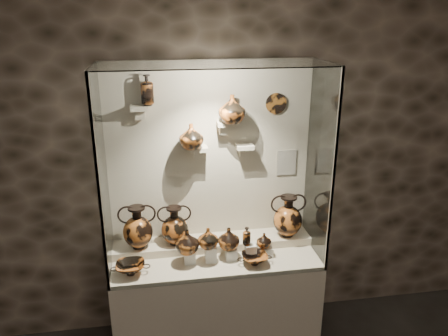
# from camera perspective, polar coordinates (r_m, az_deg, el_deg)

# --- Properties ---
(wall_back) EXTENTS (5.00, 0.02, 3.20)m
(wall_back) POSITION_cam_1_polar(r_m,az_deg,el_deg) (3.66, -1.87, 1.48)
(wall_back) COLOR #2C251B
(wall_back) RESTS_ON ground
(plinth) EXTENTS (1.70, 0.60, 0.80)m
(plinth) POSITION_cam_1_polar(r_m,az_deg,el_deg) (3.93, -1.04, -16.88)
(plinth) COLOR beige
(plinth) RESTS_ON floor
(front_tier) EXTENTS (1.68, 0.58, 0.03)m
(front_tier) POSITION_cam_1_polar(r_m,az_deg,el_deg) (3.70, -1.08, -11.71)
(front_tier) COLOR beige
(front_tier) RESTS_ON plinth
(rear_tier) EXTENTS (1.70, 0.25, 0.10)m
(rear_tier) POSITION_cam_1_polar(r_m,az_deg,el_deg) (3.83, -1.46, -9.92)
(rear_tier) COLOR beige
(rear_tier) RESTS_ON plinth
(back_panel) EXTENTS (1.70, 0.03, 1.60)m
(back_panel) POSITION_cam_1_polar(r_m,az_deg,el_deg) (3.65, -1.86, 1.46)
(back_panel) COLOR beige
(back_panel) RESTS_ON plinth
(glass_front) EXTENTS (1.70, 0.01, 1.60)m
(glass_front) POSITION_cam_1_polar(r_m,az_deg,el_deg) (3.08, -0.38, -2.05)
(glass_front) COLOR white
(glass_front) RESTS_ON plinth
(glass_left) EXTENTS (0.01, 0.60, 1.60)m
(glass_left) POSITION_cam_1_polar(r_m,az_deg,el_deg) (3.35, -15.62, -0.98)
(glass_left) COLOR white
(glass_left) RESTS_ON plinth
(glass_right) EXTENTS (0.01, 0.60, 1.60)m
(glass_right) POSITION_cam_1_polar(r_m,az_deg,el_deg) (3.57, 12.41, 0.55)
(glass_right) COLOR white
(glass_right) RESTS_ON plinth
(glass_top) EXTENTS (1.70, 0.60, 0.01)m
(glass_top) POSITION_cam_1_polar(r_m,az_deg,el_deg) (3.18, -1.26, 13.43)
(glass_top) COLOR white
(glass_top) RESTS_ON back_panel
(frame_post_left) EXTENTS (0.02, 0.02, 1.60)m
(frame_post_left) POSITION_cam_1_polar(r_m,az_deg,el_deg) (3.08, -16.02, -2.86)
(frame_post_left) COLOR gray
(frame_post_left) RESTS_ON plinth
(frame_post_right) EXTENTS (0.02, 0.02, 1.60)m
(frame_post_right) POSITION_cam_1_polar(r_m,az_deg,el_deg) (3.32, 14.10, -1.08)
(frame_post_right) COLOR gray
(frame_post_right) RESTS_ON plinth
(pedestal_a) EXTENTS (0.09, 0.09, 0.10)m
(pedestal_a) POSITION_cam_1_polar(r_m,az_deg,el_deg) (3.60, -4.50, -11.50)
(pedestal_a) COLOR silver
(pedestal_a) RESTS_ON front_tier
(pedestal_b) EXTENTS (0.09, 0.09, 0.13)m
(pedestal_b) POSITION_cam_1_polar(r_m,az_deg,el_deg) (3.61, -1.77, -11.10)
(pedestal_b) COLOR silver
(pedestal_b) RESTS_ON front_tier
(pedestal_c) EXTENTS (0.09, 0.09, 0.09)m
(pedestal_c) POSITION_cam_1_polar(r_m,az_deg,el_deg) (3.64, 0.94, -11.15)
(pedestal_c) COLOR silver
(pedestal_c) RESTS_ON front_tier
(pedestal_d) EXTENTS (0.09, 0.09, 0.12)m
(pedestal_d) POSITION_cam_1_polar(r_m,az_deg,el_deg) (3.66, 3.45, -10.72)
(pedestal_d) COLOR silver
(pedestal_d) RESTS_ON front_tier
(pedestal_e) EXTENTS (0.09, 0.09, 0.08)m
(pedestal_e) POSITION_cam_1_polar(r_m,az_deg,el_deg) (3.70, 5.59, -10.78)
(pedestal_e) COLOR silver
(pedestal_e) RESTS_ON front_tier
(bracket_ul) EXTENTS (0.14, 0.12, 0.04)m
(bracket_ul) POSITION_cam_1_polar(r_m,az_deg,el_deg) (3.44, -10.98, 7.72)
(bracket_ul) COLOR beige
(bracket_ul) RESTS_ON back_panel
(bracket_ca) EXTENTS (0.14, 0.12, 0.04)m
(bracket_ca) POSITION_cam_1_polar(r_m,az_deg,el_deg) (3.54, -3.33, 2.54)
(bracket_ca) COLOR beige
(bracket_ca) RESTS_ON back_panel
(bracket_cb) EXTENTS (0.10, 0.12, 0.04)m
(bracket_cb) POSITION_cam_1_polar(r_m,az_deg,el_deg) (3.51, -0.13, 5.81)
(bracket_cb) COLOR beige
(bracket_cb) RESTS_ON back_panel
(bracket_cc) EXTENTS (0.14, 0.12, 0.04)m
(bracket_cc) POSITION_cam_1_polar(r_m,az_deg,el_deg) (3.60, 2.71, 2.82)
(bracket_cc) COLOR beige
(bracket_cc) RESTS_ON back_panel
(amphora_left) EXTENTS (0.38, 0.38, 0.37)m
(amphora_left) POSITION_cam_1_polar(r_m,az_deg,el_deg) (3.67, -11.21, -7.58)
(amphora_left) COLOR #A95820
(amphora_left) RESTS_ON rear_tier
(amphora_mid) EXTENTS (0.33, 0.33, 0.34)m
(amphora_mid) POSITION_cam_1_polar(r_m,az_deg,el_deg) (3.69, -6.47, -7.45)
(amphora_mid) COLOR #A3511C
(amphora_mid) RESTS_ON rear_tier
(amphora_right) EXTENTS (0.35, 0.35, 0.37)m
(amphora_right) POSITION_cam_1_polar(r_m,az_deg,el_deg) (3.82, 8.34, -6.20)
(amphora_right) COLOR #A95820
(amphora_right) RESTS_ON rear_tier
(jug_a) EXTENTS (0.25, 0.25, 0.20)m
(jug_a) POSITION_cam_1_polar(r_m,az_deg,el_deg) (3.52, -4.82, -9.56)
(jug_a) COLOR #A95820
(jug_a) RESTS_ON pedestal_a
(jug_b) EXTENTS (0.17, 0.17, 0.17)m
(jug_b) POSITION_cam_1_polar(r_m,az_deg,el_deg) (3.52, -2.09, -9.13)
(jug_b) COLOR #A3511C
(jug_b) RESTS_ON pedestal_b
(jug_c) EXTENTS (0.21, 0.21, 0.19)m
(jug_c) POSITION_cam_1_polar(r_m,az_deg,el_deg) (3.58, 0.61, -9.17)
(jug_c) COLOR #A95820
(jug_c) RESTS_ON pedestal_c
(jug_e) EXTENTS (0.15, 0.15, 0.13)m
(jug_e) POSITION_cam_1_polar(r_m,az_deg,el_deg) (3.65, 5.24, -9.37)
(jug_e) COLOR #A95820
(jug_e) RESTS_ON pedestal_e
(lekythos_small) EXTENTS (0.09, 0.09, 0.18)m
(lekythos_small) POSITION_cam_1_polar(r_m,az_deg,el_deg) (3.58, 2.98, -8.74)
(lekythos_small) COLOR #A3511C
(lekythos_small) RESTS_ON pedestal_d
(kylix_left) EXTENTS (0.31, 0.27, 0.12)m
(kylix_left) POSITION_cam_1_polar(r_m,az_deg,el_deg) (3.52, -12.12, -12.58)
(kylix_left) COLOR #A3511C
(kylix_left) RESTS_ON front_tier
(kylix_right) EXTENTS (0.28, 0.24, 0.11)m
(kylix_right) POSITION_cam_1_polar(r_m,az_deg,el_deg) (3.58, 4.02, -11.66)
(kylix_right) COLOR #A95820
(kylix_right) RESTS_ON front_tier
(lekythos_tall) EXTENTS (0.13, 0.13, 0.27)m
(lekythos_tall) POSITION_cam_1_polar(r_m,az_deg,el_deg) (3.41, -10.02, 10.25)
(lekythos_tall) COLOR #A95820
(lekythos_tall) RESTS_ON bracket_ul
(ovoid_vase_a) EXTENTS (0.21, 0.21, 0.20)m
(ovoid_vase_a) POSITION_cam_1_polar(r_m,az_deg,el_deg) (3.46, -4.30, 4.15)
(ovoid_vase_a) COLOR #A3511C
(ovoid_vase_a) RESTS_ON bracket_ca
(ovoid_vase_b) EXTENTS (0.23, 0.23, 0.22)m
(ovoid_vase_b) POSITION_cam_1_polar(r_m,az_deg,el_deg) (3.44, 1.05, 7.72)
(ovoid_vase_b) COLOR #A3511C
(ovoid_vase_b) RESTS_ON bracket_cb
(wall_plate) EXTENTS (0.17, 0.02, 0.17)m
(wall_plate) POSITION_cam_1_polar(r_m,az_deg,el_deg) (3.62, 6.81, 8.37)
(wall_plate) COLOR #90531C
(wall_plate) RESTS_ON back_panel
(info_placard) EXTENTS (0.17, 0.01, 0.23)m
(info_placard) POSITION_cam_1_polar(r_m,az_deg,el_deg) (3.80, 8.16, 0.72)
(info_placard) COLOR beige
(info_placard) RESTS_ON back_panel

